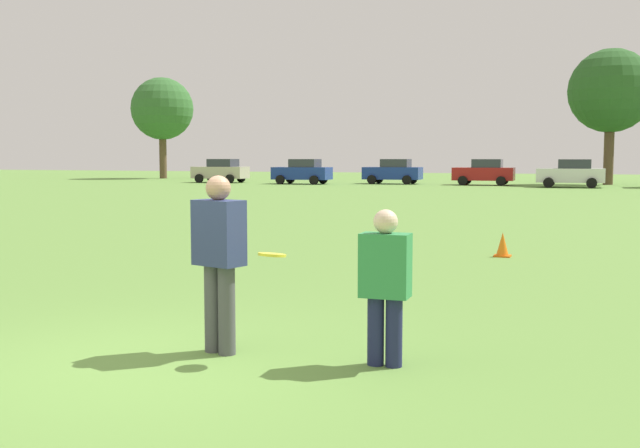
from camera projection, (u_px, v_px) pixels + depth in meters
name	position (u px, v px, depth m)	size (l,w,h in m)	color
ground_plane	(144.00, 367.00, 7.00)	(173.69, 173.69, 0.00)	#608C3D
player_thrower	(219.00, 254.00, 7.43)	(0.55, 0.41, 1.77)	#4C4C51
player_defender	(385.00, 280.00, 6.98)	(0.47, 0.28, 1.47)	#1E234C
frisbee	(272.00, 255.00, 7.13)	(0.27, 0.27, 0.06)	yellow
traffic_cone	(503.00, 245.00, 14.77)	(0.32, 0.32, 0.48)	#D8590C
parked_car_near_left	(221.00, 171.00, 58.10)	(4.26, 2.32, 1.82)	#B7AD99
parked_car_mid_left	(303.00, 171.00, 55.03)	(4.26, 2.32, 1.82)	navy
parked_car_center	(393.00, 171.00, 55.24)	(4.26, 2.32, 1.82)	navy
parked_car_mid_right	(484.00, 172.00, 52.80)	(4.26, 2.32, 1.82)	maroon
parked_car_near_right	(571.00, 173.00, 48.58)	(4.26, 2.32, 1.82)	silver
tree_west_oak	(162.00, 109.00, 69.03)	(5.69, 5.69, 9.25)	brown
tree_west_maple	(611.00, 91.00, 53.04)	(5.90, 5.90, 9.59)	brown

